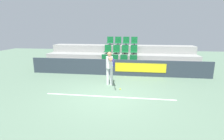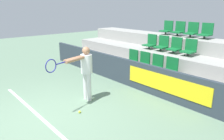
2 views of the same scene
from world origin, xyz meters
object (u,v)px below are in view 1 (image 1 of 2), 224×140
(stadium_chair_4, at_px, (108,50))
(stadium_chair_5, at_px, (116,50))
(tennis_player, at_px, (110,65))
(tennis_ball, at_px, (120,89))
(stadium_chair_3, at_px, (133,61))
(stadium_chair_0, at_px, (105,60))
(stadium_chair_7, at_px, (134,50))
(stadium_chair_8, at_px, (110,41))
(stadium_chair_6, at_px, (125,50))
(stadium_chair_9, at_px, (118,41))
(stadium_chair_10, at_px, (126,42))
(stadium_chair_1, at_px, (114,60))
(stadium_chair_2, at_px, (124,60))
(stadium_chair_11, at_px, (134,42))

(stadium_chair_4, xyz_separation_m, stadium_chair_5, (0.56, 0.00, 0.00))
(tennis_player, xyz_separation_m, tennis_ball, (0.54, -0.55, -0.92))
(tennis_player, bearing_deg, stadium_chair_4, 84.64)
(tennis_ball, bearing_deg, stadium_chair_3, 81.01)
(stadium_chair_0, bearing_deg, stadium_chair_4, 90.00)
(stadium_chair_4, bearing_deg, stadium_chair_7, 0.00)
(stadium_chair_5, xyz_separation_m, stadium_chair_7, (1.13, 0.00, 0.00))
(stadium_chair_0, relative_size, stadium_chair_5, 1.00)
(stadium_chair_3, distance_m, stadium_chair_8, 2.85)
(stadium_chair_4, height_order, stadium_chair_5, same)
(stadium_chair_6, height_order, tennis_ball, stadium_chair_6)
(stadium_chair_9, distance_m, tennis_player, 4.68)
(stadium_chair_0, relative_size, stadium_chair_3, 1.00)
(stadium_chair_4, xyz_separation_m, stadium_chair_8, (0.00, 1.04, 0.48))
(stadium_chair_4, relative_size, stadium_chair_10, 1.00)
(stadium_chair_7, relative_size, stadium_chair_9, 1.00)
(stadium_chair_6, height_order, stadium_chair_10, stadium_chair_10)
(stadium_chair_7, distance_m, tennis_player, 3.74)
(stadium_chair_0, height_order, stadium_chair_8, stadium_chair_8)
(stadium_chair_6, height_order, stadium_chair_7, same)
(stadium_chair_0, xyz_separation_m, tennis_player, (0.67, -2.54, 0.23))
(stadium_chair_1, distance_m, stadium_chair_9, 2.30)
(stadium_chair_5, bearing_deg, stadium_chair_3, -42.72)
(stadium_chair_2, bearing_deg, stadium_chair_11, 74.85)
(stadium_chair_2, distance_m, stadium_chair_10, 2.30)
(stadium_chair_6, bearing_deg, stadium_chair_10, 90.00)
(stadium_chair_4, xyz_separation_m, stadium_chair_10, (1.13, 1.04, 0.48))
(tennis_ball, bearing_deg, stadium_chair_11, 84.60)
(stadium_chair_5, bearing_deg, tennis_player, -88.38)
(stadium_chair_4, xyz_separation_m, tennis_player, (0.67, -3.58, -0.25))
(stadium_chair_9, xyz_separation_m, tennis_player, (0.10, -4.62, -0.73))
(stadium_chair_5, bearing_deg, tennis_ball, -81.22)
(stadium_chair_1, xyz_separation_m, stadium_chair_4, (-0.56, 1.04, 0.48))
(stadium_chair_9, height_order, stadium_chair_10, same)
(stadium_chair_1, height_order, stadium_chair_8, stadium_chair_8)
(stadium_chair_2, distance_m, tennis_player, 2.59)
(stadium_chair_7, distance_m, stadium_chair_9, 1.61)
(stadium_chair_10, bearing_deg, tennis_player, -95.71)
(stadium_chair_5, xyz_separation_m, tennis_player, (0.10, -3.58, -0.25))
(stadium_chair_0, relative_size, stadium_chair_2, 1.00)
(stadium_chair_2, bearing_deg, stadium_chair_6, 90.00)
(stadium_chair_2, distance_m, tennis_ball, 3.17)
(stadium_chair_1, relative_size, stadium_chair_7, 1.00)
(stadium_chair_2, distance_m, stadium_chair_7, 1.28)
(stadium_chair_3, relative_size, stadium_chair_8, 1.00)
(stadium_chair_4, distance_m, tennis_player, 3.65)
(stadium_chair_2, bearing_deg, stadium_chair_1, 180.00)
(stadium_chair_5, bearing_deg, stadium_chair_4, 180.00)
(stadium_chair_0, height_order, tennis_ball, stadium_chair_0)
(stadium_chair_9, distance_m, stadium_chair_10, 0.56)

